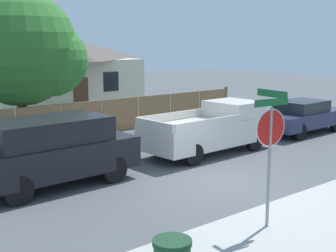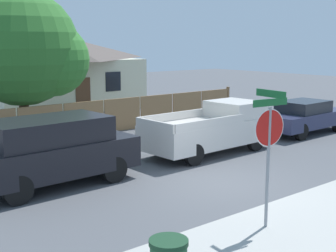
{
  "view_description": "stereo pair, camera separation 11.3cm",
  "coord_description": "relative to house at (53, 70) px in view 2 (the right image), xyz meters",
  "views": [
    {
      "loc": [
        -9.21,
        -8.9,
        3.95
      ],
      "look_at": [
        -0.93,
        1.03,
        1.6
      ],
      "focal_mm": 50.0,
      "sensor_mm": 36.0,
      "label": 1
    },
    {
      "loc": [
        -9.12,
        -8.97,
        3.95
      ],
      "look_at": [
        -0.93,
        1.03,
        1.6
      ],
      "focal_mm": 50.0,
      "sensor_mm": 36.0,
      "label": 2
    }
  ],
  "objects": [
    {
      "name": "orange_pickup",
      "position": [
        -0.9,
        -14.56,
        -1.41
      ],
      "size": [
        5.12,
        2.12,
        1.76
      ],
      "rotation": [
        0.0,
        0.0,
        0.03
      ],
      "color": "silver",
      "rests_on": "ground"
    },
    {
      "name": "house",
      "position": [
        0.0,
        0.0,
        0.0
      ],
      "size": [
        9.42,
        7.75,
        4.4
      ],
      "color": "beige",
      "rests_on": "ground"
    },
    {
      "name": "oak_tree",
      "position": [
        -4.89,
        -8.02,
        1.31
      ],
      "size": [
        4.88,
        4.65,
        6.01
      ],
      "color": "brown",
      "rests_on": "ground"
    },
    {
      "name": "wooden_fence",
      "position": [
        -1.03,
        -8.99,
        -1.55
      ],
      "size": [
        13.67,
        0.12,
        1.55
      ],
      "color": "#997047",
      "rests_on": "ground"
    },
    {
      "name": "parked_sedan",
      "position": [
        4.69,
        -14.57,
        -1.53
      ],
      "size": [
        4.65,
        1.87,
        1.44
      ],
      "rotation": [
        0.0,
        0.0,
        0.03
      ],
      "color": "#282D4C",
      "rests_on": "ground"
    },
    {
      "name": "stop_sign",
      "position": [
        -4.86,
        -20.21,
        -0.28
      ],
      "size": [
        0.93,
        0.84,
        2.96
      ],
      "rotation": [
        0.0,
        0.0,
        -0.13
      ],
      "color": "gray",
      "rests_on": "ground"
    },
    {
      "name": "red_suv",
      "position": [
        -7.1,
        -14.57,
        -1.25
      ],
      "size": [
        4.64,
        2.11,
        1.9
      ],
      "rotation": [
        0.0,
        0.0,
        0.03
      ],
      "color": "black",
      "rests_on": "ground"
    },
    {
      "name": "sidewalk_strip",
      "position": [
        -3.43,
        -20.89,
        -2.27
      ],
      "size": [
        36.0,
        3.2,
        0.01
      ],
      "color": "#A3A39E",
      "rests_on": "ground"
    },
    {
      "name": "ground_plane",
      "position": [
        -3.43,
        -17.29,
        -2.28
      ],
      "size": [
        80.0,
        80.0,
        0.0
      ],
      "primitive_type": "plane",
      "color": "#4C4F54"
    }
  ]
}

